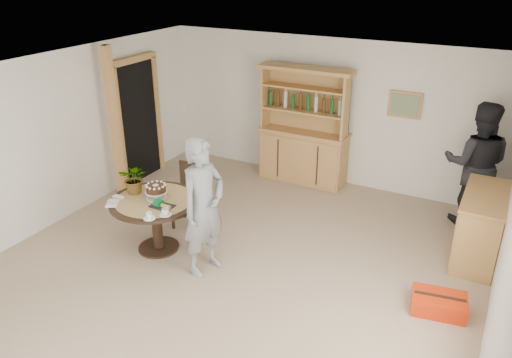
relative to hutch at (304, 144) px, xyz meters
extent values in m
plane|color=tan|center=(0.30, -3.24, -0.69)|extent=(7.00, 7.00, 0.00)
cube|color=white|center=(0.30, 0.26, 0.56)|extent=(6.00, 0.04, 2.50)
cube|color=white|center=(-2.70, -3.24, 0.56)|extent=(0.04, 7.00, 2.50)
cube|color=white|center=(3.30, -3.24, 0.56)|extent=(0.04, 7.00, 2.50)
cube|color=white|center=(0.30, -3.24, 1.81)|extent=(6.00, 7.00, 0.04)
cube|color=tan|center=(1.60, 0.23, 0.86)|extent=(0.52, 0.03, 0.42)
cube|color=#59724C|center=(1.60, 0.21, 0.86)|extent=(0.44, 0.02, 0.34)
cube|color=black|center=(-2.64, -1.24, 0.36)|extent=(0.10, 0.90, 2.10)
cube|color=tan|center=(-2.62, -1.74, 0.36)|extent=(0.12, 0.10, 2.10)
cube|color=tan|center=(-2.62, -0.74, 0.36)|extent=(0.12, 0.10, 2.10)
cube|color=tan|center=(-2.62, -1.24, 1.44)|extent=(0.12, 1.10, 0.10)
cube|color=tan|center=(-2.40, -2.04, 0.56)|extent=(0.12, 0.12, 2.50)
cube|color=tan|center=(0.00, 0.00, -0.24)|extent=(1.50, 0.50, 0.90)
cube|color=tan|center=(0.00, 0.00, 0.23)|extent=(1.56, 0.54, 0.04)
cube|color=tan|center=(0.00, 0.10, 0.78)|extent=(1.50, 0.04, 1.06)
cube|color=tan|center=(-0.73, -0.05, 0.78)|extent=(0.04, 0.34, 1.06)
cube|color=tan|center=(0.73, -0.05, 0.78)|extent=(0.04, 0.34, 1.06)
cube|color=tan|center=(0.00, -0.05, 0.61)|extent=(1.44, 0.32, 0.03)
cube|color=tan|center=(0.00, -0.05, 1.01)|extent=(1.44, 0.32, 0.03)
cube|color=tan|center=(0.00, -0.05, 1.32)|extent=(1.62, 0.40, 0.06)
cylinder|color=#194C1E|center=(-0.56, -0.05, 0.77)|extent=(0.07, 0.07, 0.28)
cylinder|color=#4C2D14|center=(-0.40, -0.05, 0.77)|extent=(0.07, 0.07, 0.28)
cylinder|color=#B2BFB2|center=(-0.24, -0.05, 0.77)|extent=(0.07, 0.07, 0.28)
cylinder|color=#194C1E|center=(-0.08, -0.05, 0.77)|extent=(0.07, 0.07, 0.28)
cylinder|color=#4C2D14|center=(0.08, -0.05, 0.77)|extent=(0.07, 0.07, 0.28)
cylinder|color=#B2BFB2|center=(0.24, -0.05, 0.77)|extent=(0.07, 0.07, 0.28)
cylinder|color=#194C1E|center=(0.40, -0.05, 0.77)|extent=(0.07, 0.07, 0.28)
cylinder|color=#4C2D14|center=(0.56, -0.05, 0.77)|extent=(0.07, 0.07, 0.28)
cube|color=tan|center=(3.04, -1.24, -0.24)|extent=(0.50, 1.20, 0.90)
cube|color=tan|center=(3.04, -1.24, 0.23)|extent=(0.54, 1.26, 0.04)
cylinder|color=black|center=(-0.86, -3.05, 0.04)|extent=(1.20, 1.20, 0.04)
cylinder|color=black|center=(-0.86, -3.05, -0.33)|extent=(0.14, 0.14, 0.70)
cylinder|color=black|center=(-0.86, -3.05, -0.67)|extent=(0.56, 0.56, 0.03)
cylinder|color=#A88451|center=(-0.86, -3.05, 0.07)|extent=(1.04, 1.04, 0.01)
cube|color=black|center=(-0.86, -2.30, -0.24)|extent=(0.48, 0.48, 0.04)
cube|color=black|center=(-0.89, -2.12, 0.01)|extent=(0.42, 0.10, 0.46)
cube|color=black|center=(-0.89, -2.12, 0.23)|extent=(0.42, 0.11, 0.05)
cube|color=black|center=(-1.00, -2.51, -0.47)|extent=(0.04, 0.03, 0.44)
cube|color=black|center=(-0.65, -2.45, -0.47)|extent=(0.03, 0.03, 0.44)
cube|color=black|center=(-1.06, -2.16, -0.47)|extent=(0.04, 0.04, 0.44)
cube|color=black|center=(-0.71, -2.10, -0.47)|extent=(0.04, 0.04, 0.44)
cylinder|color=white|center=(-0.86, -3.00, 0.08)|extent=(0.28, 0.28, 0.01)
cylinder|color=white|center=(-0.86, -3.00, 0.12)|extent=(0.05, 0.05, 0.08)
cylinder|color=white|center=(-0.86, -3.00, 0.16)|extent=(0.30, 0.30, 0.01)
cylinder|color=#422313|center=(-0.86, -3.00, 0.21)|extent=(0.26, 0.26, 0.09)
cylinder|color=white|center=(-0.86, -3.00, 0.26)|extent=(0.08, 0.08, 0.01)
sphere|color=white|center=(-0.74, -3.00, 0.26)|extent=(0.04, 0.04, 0.04)
sphere|color=white|center=(-0.75, -2.94, 0.26)|extent=(0.04, 0.04, 0.04)
sphere|color=white|center=(-0.80, -2.90, 0.26)|extent=(0.04, 0.04, 0.04)
sphere|color=white|center=(-0.86, -2.88, 0.26)|extent=(0.04, 0.04, 0.04)
sphere|color=white|center=(-0.92, -2.90, 0.26)|extent=(0.04, 0.04, 0.04)
sphere|color=white|center=(-0.96, -2.94, 0.26)|extent=(0.04, 0.04, 0.04)
sphere|color=white|center=(-0.98, -3.00, 0.26)|extent=(0.04, 0.04, 0.04)
sphere|color=white|center=(-0.96, -3.06, 0.26)|extent=(0.04, 0.04, 0.04)
sphere|color=white|center=(-0.92, -3.11, 0.26)|extent=(0.04, 0.04, 0.04)
sphere|color=white|center=(-0.86, -3.12, 0.26)|extent=(0.04, 0.04, 0.04)
sphere|color=white|center=(-0.80, -3.11, 0.26)|extent=(0.04, 0.04, 0.04)
sphere|color=white|center=(-0.75, -3.06, 0.26)|extent=(0.04, 0.04, 0.04)
imported|color=#3F7233|center=(-1.21, -3.00, 0.28)|extent=(0.47, 0.44, 0.42)
cube|color=black|center=(-0.64, -3.17, 0.08)|extent=(0.30, 0.20, 0.01)
cube|color=#0D7733|center=(-0.70, -3.17, 0.11)|extent=(0.10, 0.10, 0.06)
cube|color=#0D7733|center=(-0.70, -3.17, 0.15)|extent=(0.11, 0.02, 0.01)
cylinder|color=white|center=(-0.46, -3.33, 0.08)|extent=(0.15, 0.15, 0.01)
imported|color=white|center=(-0.46, -3.33, 0.12)|extent=(0.10, 0.10, 0.08)
cylinder|color=white|center=(-0.58, -3.50, 0.08)|extent=(0.15, 0.15, 0.01)
imported|color=white|center=(-0.58, -3.50, 0.12)|extent=(0.08, 0.08, 0.07)
cube|color=white|center=(-1.31, -3.25, 0.09)|extent=(0.14, 0.08, 0.03)
cube|color=white|center=(-1.28, -3.37, 0.09)|extent=(0.16, 0.11, 0.03)
cube|color=white|center=(-1.22, -3.47, 0.09)|extent=(0.16, 0.14, 0.03)
imported|color=gray|center=(-0.01, -3.15, 0.20)|extent=(0.56, 0.73, 1.79)
imported|color=black|center=(2.80, -0.24, 0.25)|extent=(0.97, 0.79, 1.88)
cube|color=red|center=(2.80, -2.62, -0.59)|extent=(0.66, 0.50, 0.20)
cube|color=black|center=(2.80, -2.62, -0.48)|extent=(0.56, 0.13, 0.01)
camera|label=1|loc=(3.11, -7.64, 3.04)|focal=35.00mm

